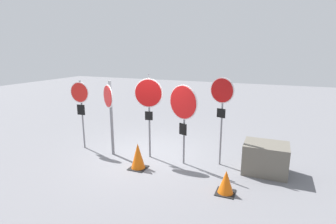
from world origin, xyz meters
name	(u,v)px	position (x,y,z in m)	size (l,w,h in m)	color
ground_plane	(149,156)	(0.00, 0.00, 0.00)	(40.00, 40.00, 0.00)	slate
stop_sign_0	(80,99)	(-2.30, -0.25, 1.67)	(0.67, 0.13, 2.25)	slate
stop_sign_1	(110,106)	(-1.12, -0.35, 1.53)	(0.59, 0.42, 2.30)	slate
stop_sign_2	(149,99)	(0.07, -0.11, 1.81)	(0.83, 0.19, 2.51)	slate
stop_sign_3	(183,107)	(1.15, -0.18, 1.68)	(0.90, 0.36, 2.28)	slate
stop_sign_4	(222,99)	(2.12, 0.17, 1.90)	(0.68, 0.23, 2.48)	slate
traffic_cone_0	(226,182)	(2.58, -1.29, 0.27)	(0.43, 0.43, 0.55)	black
traffic_cone_1	(138,156)	(0.12, -0.91, 0.36)	(0.46, 0.46, 0.72)	black
storage_crate	(265,158)	(3.34, 0.17, 0.40)	(1.12, 0.87, 0.80)	#605B51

